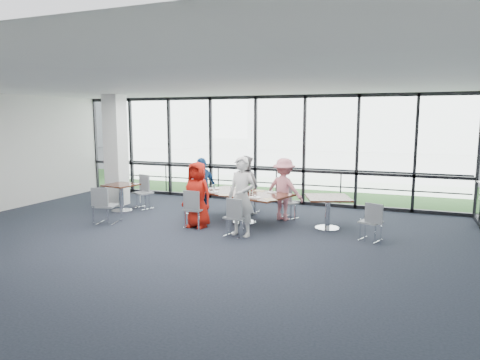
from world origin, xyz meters
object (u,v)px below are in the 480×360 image
(diner_far_right, at_px, (284,189))
(chair_spare_r, at_px, (371,222))
(diner_near_right, at_px, (242,197))
(main_table, at_px, (245,197))
(chair_main_nr, at_px, (236,217))
(chair_main_fl, at_px, (250,197))
(diner_end, at_px, (203,187))
(chair_spare_la, at_px, (107,206))
(side_table_right, at_px, (328,201))
(chair_main_fr, at_px, (288,203))
(diner_near_left, at_px, (197,195))
(chair_main_end, at_px, (196,198))
(side_table_left, at_px, (121,189))
(structural_column, at_px, (116,151))
(diner_far_left, at_px, (246,185))
(chair_main_nl, at_px, (195,209))
(chair_spare_lb, at_px, (143,193))

(diner_far_right, xyz_separation_m, chair_spare_r, (2.19, -1.15, -0.37))
(diner_near_right, bearing_deg, main_table, 116.34)
(chair_main_nr, relative_size, chair_main_fl, 0.96)
(diner_near_right, height_order, diner_far_right, diner_near_right)
(diner_end, xyz_separation_m, chair_spare_la, (-1.75, -1.65, -0.32))
(diner_far_right, relative_size, chair_main_fl, 1.78)
(diner_end, distance_m, chair_main_fl, 1.33)
(side_table_right, relative_size, diner_far_right, 0.78)
(main_table, bearing_deg, chair_main_nr, -61.05)
(diner_end, bearing_deg, chair_main_fr, 120.15)
(side_table_right, distance_m, diner_near_left, 3.02)
(diner_near_left, height_order, chair_main_end, diner_near_left)
(side_table_left, bearing_deg, diner_near_right, -15.48)
(diner_near_left, distance_m, chair_spare_la, 2.26)
(structural_column, height_order, chair_main_fr, structural_column)
(diner_far_left, distance_m, chair_main_fr, 1.27)
(diner_far_left, xyz_separation_m, chair_main_nl, (-0.59, -1.82, -0.34))
(main_table, height_order, chair_spare_la, chair_spare_la)
(diner_far_right, height_order, diner_end, diner_far_right)
(side_table_right, xyz_separation_m, diner_near_left, (-2.86, -0.95, 0.12))
(chair_main_nl, relative_size, chair_main_end, 1.05)
(side_table_right, bearing_deg, diner_near_right, -142.49)
(side_table_left, bearing_deg, main_table, -0.22)
(chair_spare_r, bearing_deg, chair_main_end, -170.84)
(chair_main_end, distance_m, chair_spare_lb, 1.67)
(side_table_right, xyz_separation_m, chair_main_fl, (-2.27, 0.98, -0.21))
(diner_near_left, height_order, chair_main_fr, diner_near_left)
(chair_main_nr, relative_size, chair_main_end, 1.00)
(chair_main_nl, bearing_deg, diner_end, 111.22)
(diner_near_left, distance_m, chair_spare_lb, 2.69)
(chair_main_fl, bearing_deg, chair_spare_r, 168.38)
(main_table, bearing_deg, chair_spare_la, -140.10)
(main_table, relative_size, diner_near_left, 1.58)
(chair_main_nr, bearing_deg, diner_end, 147.71)
(structural_column, relative_size, side_table_right, 2.62)
(main_table, height_order, side_table_left, same)
(chair_main_end, bearing_deg, diner_near_left, 44.61)
(diner_far_right, bearing_deg, chair_spare_la, 39.54)
(diner_near_right, distance_m, chair_spare_r, 2.74)
(chair_main_fr, distance_m, chair_spare_r, 2.50)
(chair_main_fr, bearing_deg, diner_near_right, 105.53)
(structural_column, bearing_deg, chair_main_fl, 6.15)
(side_table_right, height_order, chair_main_fl, chair_main_fl)
(chair_main_fl, bearing_deg, chair_main_nl, 87.34)
(diner_near_left, bearing_deg, side_table_right, 25.68)
(diner_far_left, height_order, diner_end, diner_far_left)
(side_table_right, distance_m, chair_main_end, 3.57)
(structural_column, relative_size, chair_main_nl, 3.65)
(diner_far_right, bearing_deg, side_table_left, 21.20)
(chair_main_nl, xyz_separation_m, chair_main_nr, (1.17, -0.36, -0.02))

